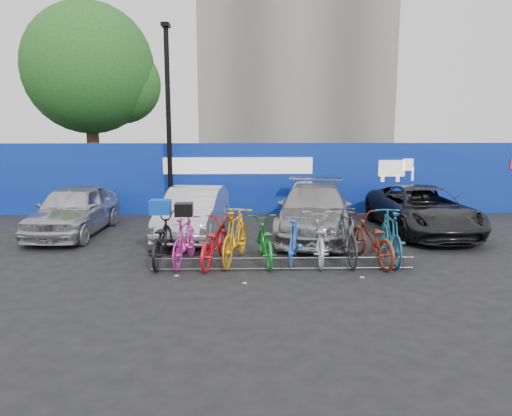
{
  "coord_description": "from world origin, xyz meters",
  "views": [
    {
      "loc": [
        -0.81,
        -10.8,
        3.17
      ],
      "look_at": [
        -0.49,
        2.0,
        0.9
      ],
      "focal_mm": 35.0,
      "sensor_mm": 36.0,
      "label": 1
    }
  ],
  "objects_px": {
    "tree": "(95,72)",
    "car_3": "(422,210)",
    "bike_6": "(318,238)",
    "car_1": "(194,212)",
    "bike_5": "(294,240)",
    "car_0": "(74,209)",
    "bike_rack": "(282,263)",
    "bike_4": "(265,241)",
    "bike_0": "(161,239)",
    "bike_3": "(235,236)",
    "lamppost": "(168,116)",
    "bike_8": "(371,239)",
    "bike_1": "(185,240)",
    "car_2": "(314,210)",
    "bike_2": "(214,242)",
    "bike_9": "(391,236)",
    "bike_7": "(346,236)"
  },
  "relations": [
    {
      "from": "bike_8",
      "to": "bike_9",
      "type": "relative_size",
      "value": 1.04
    },
    {
      "from": "lamppost",
      "to": "bike_0",
      "type": "distance_m",
      "value": 5.98
    },
    {
      "from": "bike_1",
      "to": "bike_2",
      "type": "distance_m",
      "value": 0.65
    },
    {
      "from": "bike_6",
      "to": "bike_2",
      "type": "bearing_deg",
      "value": 8.31
    },
    {
      "from": "bike_4",
      "to": "bike_6",
      "type": "bearing_deg",
      "value": 177.3
    },
    {
      "from": "car_1",
      "to": "bike_8",
      "type": "distance_m",
      "value": 5.03
    },
    {
      "from": "car_0",
      "to": "bike_0",
      "type": "height_order",
      "value": "car_0"
    },
    {
      "from": "bike_8",
      "to": "bike_6",
      "type": "bearing_deg",
      "value": -18.35
    },
    {
      "from": "bike_1",
      "to": "bike_rack",
      "type": "bearing_deg",
      "value": 174.89
    },
    {
      "from": "car_3",
      "to": "bike_3",
      "type": "bearing_deg",
      "value": -152.96
    },
    {
      "from": "lamppost",
      "to": "car_3",
      "type": "bearing_deg",
      "value": -17.91
    },
    {
      "from": "bike_rack",
      "to": "bike_9",
      "type": "xyz_separation_m",
      "value": [
        2.48,
        0.62,
        0.44
      ]
    },
    {
      "from": "bike_rack",
      "to": "bike_9",
      "type": "distance_m",
      "value": 2.6
    },
    {
      "from": "bike_6",
      "to": "bike_7",
      "type": "distance_m",
      "value": 0.62
    },
    {
      "from": "bike_2",
      "to": "bike_9",
      "type": "relative_size",
      "value": 0.96
    },
    {
      "from": "bike_7",
      "to": "bike_8",
      "type": "height_order",
      "value": "bike_7"
    },
    {
      "from": "car_1",
      "to": "car_3",
      "type": "relative_size",
      "value": 0.86
    },
    {
      "from": "bike_0",
      "to": "bike_3",
      "type": "height_order",
      "value": "bike_3"
    },
    {
      "from": "car_2",
      "to": "bike_6",
      "type": "xyz_separation_m",
      "value": [
        -0.27,
        -2.61,
        -0.17
      ]
    },
    {
      "from": "tree",
      "to": "car_3",
      "type": "bearing_deg",
      "value": -32.65
    },
    {
      "from": "bike_1",
      "to": "bike_5",
      "type": "xyz_separation_m",
      "value": [
        2.44,
        0.14,
        -0.04
      ]
    },
    {
      "from": "bike_9",
      "to": "car_2",
      "type": "bearing_deg",
      "value": -60.4
    },
    {
      "from": "car_3",
      "to": "bike_5",
      "type": "relative_size",
      "value": 2.76
    },
    {
      "from": "car_0",
      "to": "bike_5",
      "type": "distance_m",
      "value": 6.58
    },
    {
      "from": "bike_3",
      "to": "bike_7",
      "type": "relative_size",
      "value": 0.99
    },
    {
      "from": "bike_5",
      "to": "car_2",
      "type": "bearing_deg",
      "value": -95.36
    },
    {
      "from": "bike_4",
      "to": "bike_9",
      "type": "bearing_deg",
      "value": 173.89
    },
    {
      "from": "bike_0",
      "to": "bike_2",
      "type": "xyz_separation_m",
      "value": [
        1.19,
        -0.15,
        -0.05
      ]
    },
    {
      "from": "lamppost",
      "to": "bike_9",
      "type": "bearing_deg",
      "value": -43.41
    },
    {
      "from": "lamppost",
      "to": "bike_8",
      "type": "bearing_deg",
      "value": -46.0
    },
    {
      "from": "bike_5",
      "to": "bike_rack",
      "type": "bearing_deg",
      "value": 77.15
    },
    {
      "from": "bike_8",
      "to": "bike_3",
      "type": "bearing_deg",
      "value": -13.37
    },
    {
      "from": "car_0",
      "to": "bike_rack",
      "type": "bearing_deg",
      "value": -30.1
    },
    {
      "from": "lamppost",
      "to": "tree",
      "type": "bearing_deg",
      "value": 127.51
    },
    {
      "from": "tree",
      "to": "car_0",
      "type": "height_order",
      "value": "tree"
    },
    {
      "from": "car_2",
      "to": "bike_5",
      "type": "xyz_separation_m",
      "value": [
        -0.82,
        -2.64,
        -0.2
      ]
    },
    {
      "from": "tree",
      "to": "bike_4",
      "type": "xyz_separation_m",
      "value": [
        6.43,
        -10.0,
        -4.57
      ]
    },
    {
      "from": "car_2",
      "to": "bike_7",
      "type": "bearing_deg",
      "value": -73.92
    },
    {
      "from": "car_0",
      "to": "bike_8",
      "type": "distance_m",
      "value": 8.19
    },
    {
      "from": "car_1",
      "to": "bike_1",
      "type": "xyz_separation_m",
      "value": [
        0.06,
        -2.76,
        -0.12
      ]
    },
    {
      "from": "lamppost",
      "to": "bike_0",
      "type": "xyz_separation_m",
      "value": [
        0.54,
        -5.3,
        -2.72
      ]
    },
    {
      "from": "car_0",
      "to": "bike_5",
      "type": "bearing_deg",
      "value": -23.6
    },
    {
      "from": "bike_0",
      "to": "bike_8",
      "type": "distance_m",
      "value": 4.7
    },
    {
      "from": "bike_rack",
      "to": "bike_0",
      "type": "distance_m",
      "value": 2.77
    },
    {
      "from": "lamppost",
      "to": "bike_8",
      "type": "relative_size",
      "value": 2.94
    },
    {
      "from": "bike_3",
      "to": "bike_8",
      "type": "relative_size",
      "value": 0.97
    },
    {
      "from": "car_3",
      "to": "bike_5",
      "type": "distance_m",
      "value": 4.9
    },
    {
      "from": "car_3",
      "to": "bike_6",
      "type": "height_order",
      "value": "car_3"
    },
    {
      "from": "car_3",
      "to": "bike_6",
      "type": "distance_m",
      "value": 4.44
    },
    {
      "from": "bike_0",
      "to": "bike_3",
      "type": "relative_size",
      "value": 1.04
    }
  ]
}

